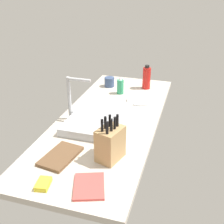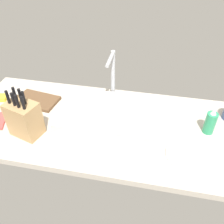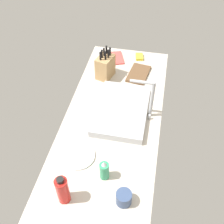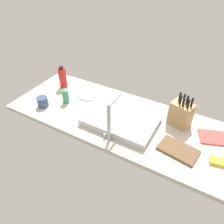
% 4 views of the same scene
% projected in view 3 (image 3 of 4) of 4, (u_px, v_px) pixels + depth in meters
% --- Properties ---
extents(countertop_slab, '(1.70, 0.66, 0.04)m').
position_uv_depth(countertop_slab, '(112.00, 120.00, 1.93)').
color(countertop_slab, beige).
rests_on(countertop_slab, ground).
extents(sink_basin, '(0.52, 0.35, 0.05)m').
position_uv_depth(sink_basin, '(122.00, 110.00, 1.94)').
color(sink_basin, '#B7BABF').
rests_on(sink_basin, countertop_slab).
extents(faucet, '(0.06, 0.16, 0.30)m').
position_uv_depth(faucet, '(149.00, 96.00, 1.81)').
color(faucet, '#B7BABF').
rests_on(faucet, countertop_slab).
extents(knife_block, '(0.17, 0.14, 0.25)m').
position_uv_depth(knife_block, '(105.00, 67.00, 2.17)').
color(knife_block, tan).
rests_on(knife_block, countertop_slab).
extents(cutting_board, '(0.26, 0.18, 0.02)m').
position_uv_depth(cutting_board, '(139.00, 74.00, 2.24)').
color(cutting_board, brown).
rests_on(cutting_board, countertop_slab).
extents(soap_bottle, '(0.05, 0.05, 0.15)m').
position_uv_depth(soap_bottle, '(104.00, 170.00, 1.56)').
color(soap_bottle, '#2D9966').
rests_on(soap_bottle, countertop_slab).
extents(water_bottle, '(0.07, 0.07, 0.21)m').
position_uv_depth(water_bottle, '(63.00, 190.00, 1.44)').
color(water_bottle, red).
rests_on(water_bottle, countertop_slab).
extents(dinner_plate, '(0.20, 0.20, 0.01)m').
position_uv_depth(dinner_plate, '(78.00, 156.00, 1.69)').
color(dinner_plate, white).
rests_on(dinner_plate, countertop_slab).
extents(dish_towel, '(0.22, 0.19, 0.01)m').
position_uv_depth(dish_towel, '(115.00, 58.00, 2.40)').
color(dish_towel, '#CC4C47').
rests_on(dish_towel, countertop_slab).
extents(coffee_mug, '(0.09, 0.09, 0.08)m').
position_uv_depth(coffee_mug, '(124.00, 198.00, 1.47)').
color(coffee_mug, '#384C75').
rests_on(coffee_mug, countertop_slab).
extents(dish_sponge, '(0.10, 0.07, 0.02)m').
position_uv_depth(dish_sponge, '(139.00, 57.00, 2.40)').
color(dish_sponge, yellow).
rests_on(dish_sponge, countertop_slab).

